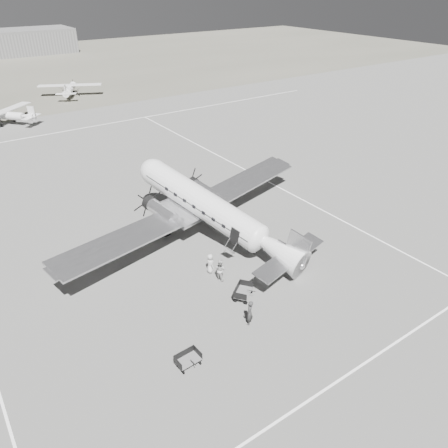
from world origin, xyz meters
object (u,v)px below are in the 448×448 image
Objects in this scene: baggage_cart_far at (188,360)px; ramp_agent at (220,270)px; dc3_airliner at (210,210)px; light_plane_right at (70,90)px; ground_crew at (250,313)px; passenger at (210,263)px; baggage_cart_near at (243,292)px; light_plane_left at (8,117)px.

ramp_agent is (6.21, 5.79, 0.43)m from baggage_cart_far.
dc3_airliner reaches higher than light_plane_right.
dc3_airliner is 15.90× the size of ramp_agent.
ground_crew is 5.15m from ramp_agent.
dc3_airliner is 5.51m from passenger.
ramp_agent is (-9.02, -62.92, -0.34)m from light_plane_right.
ground_crew is at bearing 176.58° from passenger.
dc3_airliner is 18.08× the size of baggage_cart_far.
dc3_airliner is at bearing -39.04° from ramp_agent.
baggage_cart_far is 9.26m from passenger.
light_plane_right is 7.68× the size of baggage_cart_far.
dc3_airliner is at bearing -146.51° from ground_crew.
ramp_agent is (-0.09, 2.68, 0.39)m from baggage_cart_near.
baggage_cart_far is 0.84× the size of ground_crew.
baggage_cart_far is (-6.31, -3.11, -0.05)m from baggage_cart_near.
light_plane_right is 6.93× the size of baggage_cart_near.
light_plane_left is at bearing 10.86° from passenger.
baggage_cart_far is at bearing -27.40° from ground_crew.
light_plane_right is 66.22m from baggage_cart_near.
dc3_airliner is 2.35× the size of light_plane_right.
ground_crew is 6.28m from passenger.
light_plane_right is 6.49× the size of ground_crew.
passenger is (-0.23, 3.87, 0.32)m from baggage_cart_near.
passenger is (6.08, 6.97, 0.37)m from baggage_cart_far.
ground_crew is (-3.92, -10.52, -1.70)m from dc3_airliner.
passenger is (-9.16, -61.74, -0.41)m from light_plane_right.
baggage_cart_near reaches higher than baggage_cart_far.
light_plane_right reaches higher than baggage_cart_near.
baggage_cart_near is at bearing 169.63° from ramp_agent.
light_plane_left is 6.83× the size of baggage_cart_near.
passenger is at bearing -126.21° from light_plane_left.
light_plane_right reaches higher than ramp_agent.
light_plane_left is at bearing -111.01° from light_plane_right.
light_plane_left reaches higher than passenger.
light_plane_left is 7.57× the size of baggage_cart_far.
dc3_airliner is 6.40m from ramp_agent.
light_plane_left is 55.77m from ground_crew.
light_plane_left is at bearing 58.79° from baggage_cart_near.
ground_crew is at bearing -127.80° from light_plane_left.
baggage_cart_near is 2.71m from ramp_agent.
baggage_cart_near is (-2.67, -8.19, -2.13)m from dc3_airliner.
baggage_cart_near is 7.03m from baggage_cart_far.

